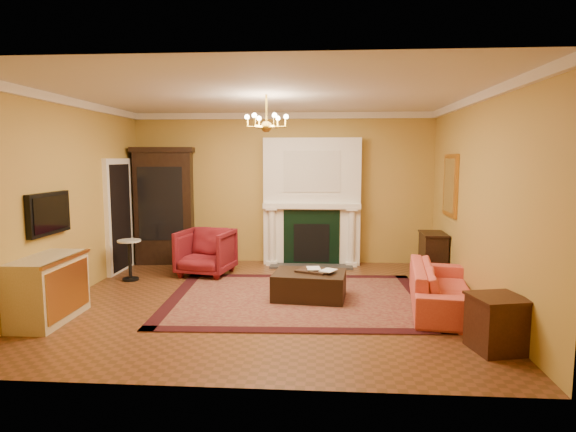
# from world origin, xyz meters

# --- Properties ---
(floor) EXTENTS (6.00, 5.50, 0.02)m
(floor) POSITION_xyz_m (0.00, 0.00, -0.01)
(floor) COLOR brown
(floor) RESTS_ON ground
(ceiling) EXTENTS (6.00, 5.50, 0.02)m
(ceiling) POSITION_xyz_m (0.00, 0.00, 3.01)
(ceiling) COLOR silver
(ceiling) RESTS_ON wall_back
(wall_back) EXTENTS (6.00, 0.02, 3.00)m
(wall_back) POSITION_xyz_m (0.00, 2.76, 1.50)
(wall_back) COLOR #B0923F
(wall_back) RESTS_ON floor
(wall_front) EXTENTS (6.00, 0.02, 3.00)m
(wall_front) POSITION_xyz_m (0.00, -2.76, 1.50)
(wall_front) COLOR #B0923F
(wall_front) RESTS_ON floor
(wall_left) EXTENTS (0.02, 5.50, 3.00)m
(wall_left) POSITION_xyz_m (-3.01, 0.00, 1.50)
(wall_left) COLOR #B0923F
(wall_left) RESTS_ON floor
(wall_right) EXTENTS (0.02, 5.50, 3.00)m
(wall_right) POSITION_xyz_m (3.01, 0.00, 1.50)
(wall_right) COLOR #B0923F
(wall_right) RESTS_ON floor
(fireplace) EXTENTS (1.90, 0.70, 2.50)m
(fireplace) POSITION_xyz_m (0.60, 2.57, 1.19)
(fireplace) COLOR white
(fireplace) RESTS_ON wall_back
(crown_molding) EXTENTS (6.00, 5.50, 0.12)m
(crown_molding) POSITION_xyz_m (0.00, 0.96, 2.94)
(crown_molding) COLOR white
(crown_molding) RESTS_ON ceiling
(doorway) EXTENTS (0.08, 1.05, 2.10)m
(doorway) POSITION_xyz_m (-2.95, 1.70, 1.05)
(doorway) COLOR white
(doorway) RESTS_ON wall_left
(tv_panel) EXTENTS (0.09, 0.95, 0.58)m
(tv_panel) POSITION_xyz_m (-2.95, -0.60, 1.35)
(tv_panel) COLOR black
(tv_panel) RESTS_ON wall_left
(gilt_mirror) EXTENTS (0.06, 0.76, 1.05)m
(gilt_mirror) POSITION_xyz_m (2.97, 1.40, 1.65)
(gilt_mirror) COLOR gold
(gilt_mirror) RESTS_ON wall_right
(chandelier) EXTENTS (0.63, 0.55, 0.53)m
(chandelier) POSITION_xyz_m (-0.00, 0.00, 2.61)
(chandelier) COLOR gold
(chandelier) RESTS_ON ceiling
(oriental_rug) EXTENTS (3.99, 3.06, 0.02)m
(oriental_rug) POSITION_xyz_m (0.44, 0.11, 0.01)
(oriental_rug) COLOR #490F14
(oriental_rug) RESTS_ON floor
(china_cabinet) EXTENTS (1.17, 0.65, 2.22)m
(china_cabinet) POSITION_xyz_m (-2.35, 2.49, 1.11)
(china_cabinet) COLOR black
(china_cabinet) RESTS_ON floor
(wingback_armchair) EXTENTS (1.03, 0.98, 0.92)m
(wingback_armchair) POSITION_xyz_m (-1.29, 1.51, 0.46)
(wingback_armchair) COLOR maroon
(wingback_armchair) RESTS_ON floor
(pedestal_table) EXTENTS (0.40, 0.40, 0.71)m
(pedestal_table) POSITION_xyz_m (-2.51, 1.02, 0.41)
(pedestal_table) COLOR black
(pedestal_table) RESTS_ON floor
(commode) EXTENTS (0.55, 1.14, 0.85)m
(commode) POSITION_xyz_m (-2.73, -1.09, 0.42)
(commode) COLOR beige
(commode) RESTS_ON floor
(coral_sofa) EXTENTS (0.91, 2.16, 0.82)m
(coral_sofa) POSITION_xyz_m (2.49, -0.20, 0.41)
(coral_sofa) COLOR #DF5A46
(coral_sofa) RESTS_ON floor
(end_table) EXTENTS (0.61, 0.61, 0.58)m
(end_table) POSITION_xyz_m (2.72, -1.69, 0.29)
(end_table) COLOR #371C0F
(end_table) RESTS_ON floor
(console_table) EXTENTS (0.41, 0.69, 0.76)m
(console_table) POSITION_xyz_m (2.78, 1.67, 0.38)
(console_table) COLOR black
(console_table) RESTS_ON floor
(leather_ottoman) EXTENTS (1.13, 0.88, 0.39)m
(leather_ottoman) POSITION_xyz_m (0.62, 0.13, 0.21)
(leather_ottoman) COLOR black
(leather_ottoman) RESTS_ON oriental_rug
(ottoman_tray) EXTENTS (0.56, 0.51, 0.03)m
(ottoman_tray) POSITION_xyz_m (0.68, 0.18, 0.42)
(ottoman_tray) COLOR black
(ottoman_tray) RESTS_ON leather_ottoman
(book_a) EXTENTS (0.20, 0.05, 0.27)m
(book_a) POSITION_xyz_m (0.58, 0.17, 0.57)
(book_a) COLOR gray
(book_a) RESTS_ON ottoman_tray
(book_b) EXTENTS (0.18, 0.11, 0.27)m
(book_b) POSITION_xyz_m (0.82, 0.13, 0.57)
(book_b) COLOR gray
(book_b) RESTS_ON ottoman_tray
(topiary_left) EXTENTS (0.15, 0.15, 0.41)m
(topiary_left) POSITION_xyz_m (-0.20, 2.53, 1.45)
(topiary_left) COLOR gray
(topiary_left) RESTS_ON fireplace
(topiary_right) EXTENTS (0.14, 0.14, 0.38)m
(topiary_right) POSITION_xyz_m (1.31, 2.53, 1.44)
(topiary_right) COLOR gray
(topiary_right) RESTS_ON fireplace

